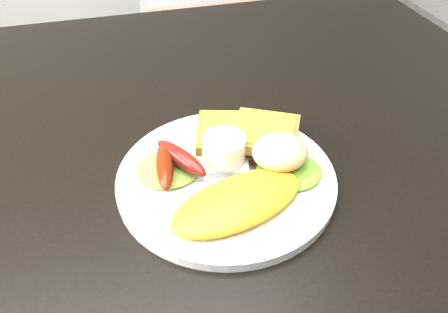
% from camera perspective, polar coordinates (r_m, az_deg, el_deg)
% --- Properties ---
extents(dining_table, '(1.20, 0.80, 0.04)m').
position_cam_1_polar(dining_table, '(0.67, -8.31, 3.75)').
color(dining_table, black).
rests_on(dining_table, ground).
extents(dining_chair, '(0.49, 0.49, 0.06)m').
position_cam_1_polar(dining_chair, '(1.65, -1.42, 16.14)').
color(dining_chair, tan).
rests_on(dining_chair, ground).
extents(plate, '(0.27, 0.27, 0.01)m').
position_cam_1_polar(plate, '(0.54, 0.28, -2.79)').
color(plate, white).
rests_on(plate, dining_table).
extents(lettuce_left, '(0.08, 0.08, 0.01)m').
position_cam_1_polar(lettuce_left, '(0.54, -7.30, -1.58)').
color(lettuce_left, '#578720').
rests_on(lettuce_left, plate).
extents(lettuce_right, '(0.09, 0.08, 0.01)m').
position_cam_1_polar(lettuce_right, '(0.54, 8.48, -1.89)').
color(lettuce_right, '#599B1E').
rests_on(lettuce_right, plate).
extents(omelette, '(0.18, 0.12, 0.02)m').
position_cam_1_polar(omelette, '(0.48, 1.82, -5.93)').
color(omelette, yellow).
rests_on(omelette, plate).
extents(sausage_a, '(0.03, 0.09, 0.02)m').
position_cam_1_polar(sausage_a, '(0.52, -7.78, -1.21)').
color(sausage_a, '#712F0B').
rests_on(sausage_a, lettuce_left).
extents(sausage_b, '(0.06, 0.09, 0.02)m').
position_cam_1_polar(sausage_b, '(0.53, -5.64, -0.17)').
color(sausage_b, maroon).
rests_on(sausage_b, lettuce_left).
extents(ramekin, '(0.06, 0.06, 0.03)m').
position_cam_1_polar(ramekin, '(0.54, -0.01, 1.04)').
color(ramekin, white).
rests_on(ramekin, plate).
extents(toast_a, '(0.11, 0.11, 0.01)m').
position_cam_1_polar(toast_a, '(0.58, 0.69, 3.11)').
color(toast_a, olive).
rests_on(toast_a, plate).
extents(toast_b, '(0.11, 0.11, 0.01)m').
position_cam_1_polar(toast_b, '(0.56, 5.41, 3.06)').
color(toast_b, olive).
rests_on(toast_b, toast_a).
extents(potato_salad, '(0.07, 0.07, 0.04)m').
position_cam_1_polar(potato_salad, '(0.53, 7.32, 0.61)').
color(potato_salad, '#F6F1AA').
rests_on(potato_salad, lettuce_right).
extents(fork, '(0.14, 0.04, 0.00)m').
position_cam_1_polar(fork, '(0.53, -3.85, -2.71)').
color(fork, '#ADAFB7').
rests_on(fork, plate).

